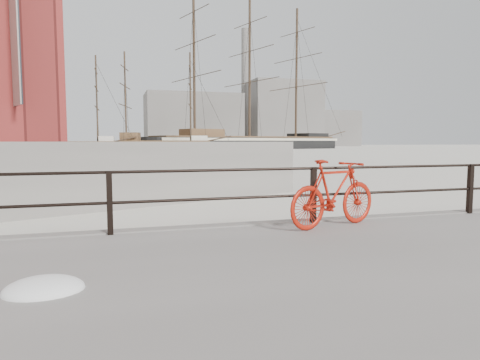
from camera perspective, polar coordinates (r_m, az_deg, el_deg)
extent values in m
plane|color=white|center=(10.07, 27.52, -5.77)|extent=(400.00, 400.00, 0.00)
imported|color=#B51B0C|center=(7.44, 12.42, -1.73)|extent=(1.92, 0.82, 1.16)
ellipsoid|color=white|center=(4.69, -24.76, -11.66)|extent=(0.77, 0.61, 0.28)
cube|color=gray|center=(149.68, -6.31, 7.88)|extent=(32.00, 18.00, 18.00)
cube|color=gray|center=(164.51, 5.57, 8.68)|extent=(26.00, 20.00, 24.00)
cube|color=gray|center=(178.64, 11.84, 6.71)|extent=(20.00, 16.00, 14.00)
cylinder|color=gray|center=(165.75, 0.67, 12.15)|extent=(2.80, 2.80, 44.00)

